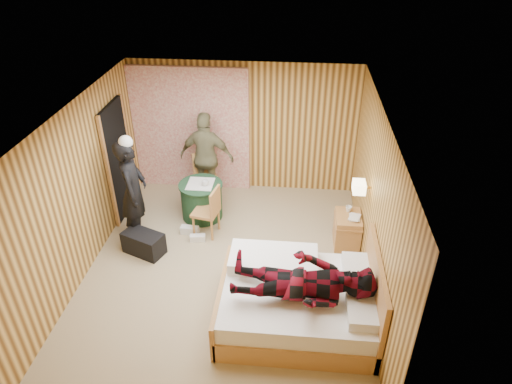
# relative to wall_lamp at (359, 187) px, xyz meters

# --- Properties ---
(floor) EXTENTS (4.20, 5.00, 0.01)m
(floor) POSITION_rel_wall_lamp_xyz_m (-1.92, -0.45, -1.30)
(floor) COLOR tan
(floor) RESTS_ON ground
(ceiling) EXTENTS (4.20, 5.00, 0.01)m
(ceiling) POSITION_rel_wall_lamp_xyz_m (-1.92, -0.45, 1.20)
(ceiling) COLOR white
(ceiling) RESTS_ON wall_back
(wall_back) EXTENTS (4.20, 0.02, 2.50)m
(wall_back) POSITION_rel_wall_lamp_xyz_m (-1.92, 2.05, -0.05)
(wall_back) COLOR #E1B056
(wall_back) RESTS_ON floor
(wall_left) EXTENTS (0.02, 5.00, 2.50)m
(wall_left) POSITION_rel_wall_lamp_xyz_m (-4.02, -0.45, -0.05)
(wall_left) COLOR #E1B056
(wall_left) RESTS_ON floor
(wall_right) EXTENTS (0.02, 5.00, 2.50)m
(wall_right) POSITION_rel_wall_lamp_xyz_m (0.18, -0.45, -0.05)
(wall_right) COLOR #E1B056
(wall_right) RESTS_ON floor
(curtain) EXTENTS (2.20, 0.08, 2.40)m
(curtain) POSITION_rel_wall_lamp_xyz_m (-2.92, 1.98, -0.10)
(curtain) COLOR silver
(curtain) RESTS_ON floor
(doorway) EXTENTS (0.06, 0.90, 2.05)m
(doorway) POSITION_rel_wall_lamp_xyz_m (-3.98, 0.95, -0.28)
(doorway) COLOR black
(doorway) RESTS_ON floor
(wall_lamp) EXTENTS (0.26, 0.24, 0.16)m
(wall_lamp) POSITION_rel_wall_lamp_xyz_m (0.00, 0.00, 0.00)
(wall_lamp) COLOR gold
(wall_lamp) RESTS_ON wall_right
(bed) EXTENTS (2.03, 1.60, 1.10)m
(bed) POSITION_rel_wall_lamp_xyz_m (-0.80, -1.37, -0.98)
(bed) COLOR #BC7F4D
(bed) RESTS_ON floor
(nightstand) EXTENTS (0.42, 0.57, 0.55)m
(nightstand) POSITION_rel_wall_lamp_xyz_m (-0.04, 0.34, -1.01)
(nightstand) COLOR #BC7F4D
(nightstand) RESTS_ON floor
(round_table) EXTENTS (0.77, 0.77, 0.68)m
(round_table) POSITION_rel_wall_lamp_xyz_m (-2.56, 0.90, -0.96)
(round_table) COLOR #1D4026
(round_table) RESTS_ON floor
(chair_far) EXTENTS (0.56, 0.56, 0.93)m
(chair_far) POSITION_rel_wall_lamp_xyz_m (-2.59, 1.51, -0.76)
(chair_far) COLOR #BC7F4D
(chair_far) RESTS_ON floor
(chair_near) EXTENTS (0.47, 0.47, 0.89)m
(chair_near) POSITION_rel_wall_lamp_xyz_m (-2.31, 0.39, -0.78)
(chair_near) COLOR #BC7F4D
(chair_near) RESTS_ON floor
(duffel_bag) EXTENTS (0.73, 0.57, 0.37)m
(duffel_bag) POSITION_rel_wall_lamp_xyz_m (-3.29, -0.20, -1.12)
(duffel_bag) COLOR black
(duffel_bag) RESTS_ON floor
(sneaker_left) EXTENTS (0.27, 0.14, 0.11)m
(sneaker_left) POSITION_rel_wall_lamp_xyz_m (-2.50, 0.18, -1.24)
(sneaker_left) COLOR silver
(sneaker_left) RESTS_ON floor
(sneaker_right) EXTENTS (0.31, 0.15, 0.14)m
(sneaker_right) POSITION_rel_wall_lamp_xyz_m (-2.68, 0.37, -1.23)
(sneaker_right) COLOR silver
(sneaker_right) RESTS_ON floor
(woman_standing) EXTENTS (0.51, 0.70, 1.78)m
(woman_standing) POSITION_rel_wall_lamp_xyz_m (-3.49, 0.21, -0.41)
(woman_standing) COLOR black
(woman_standing) RESTS_ON floor
(man_at_table) EXTENTS (1.05, 0.53, 1.72)m
(man_at_table) POSITION_rel_wall_lamp_xyz_m (-2.56, 1.54, -0.44)
(man_at_table) COLOR #74704D
(man_at_table) RESTS_ON floor
(man_on_bed) EXTENTS (0.86, 0.67, 1.77)m
(man_on_bed) POSITION_rel_wall_lamp_xyz_m (-0.77, -1.59, -0.32)
(man_on_bed) COLOR #600915
(man_on_bed) RESTS_ON bed
(book_lower) EXTENTS (0.18, 0.23, 0.02)m
(book_lower) POSITION_rel_wall_lamp_xyz_m (-0.04, 0.29, -0.73)
(book_lower) COLOR silver
(book_lower) RESTS_ON nightstand
(book_upper) EXTENTS (0.23, 0.27, 0.02)m
(book_upper) POSITION_rel_wall_lamp_xyz_m (-0.04, 0.29, -0.71)
(book_upper) COLOR silver
(book_upper) RESTS_ON nightstand
(cup_nightstand) EXTENTS (0.11, 0.11, 0.09)m
(cup_nightstand) POSITION_rel_wall_lamp_xyz_m (-0.04, 0.47, -0.70)
(cup_nightstand) COLOR silver
(cup_nightstand) RESTS_ON nightstand
(cup_table) EXTENTS (0.16, 0.16, 0.10)m
(cup_table) POSITION_rel_wall_lamp_xyz_m (-2.46, 0.85, -0.57)
(cup_table) COLOR silver
(cup_table) RESTS_ON round_table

